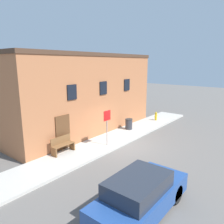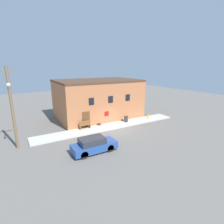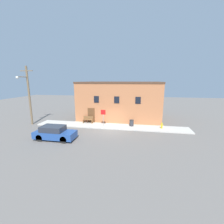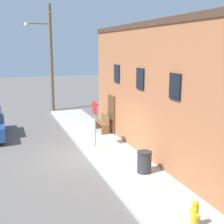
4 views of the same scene
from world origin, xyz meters
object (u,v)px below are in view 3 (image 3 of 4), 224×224
object	(u,v)px
fire_hydrant	(162,125)
utility_pole	(28,94)
bench	(88,120)
trash_bin	(132,123)
parked_car	(55,133)
stop_sign	(103,115)

from	to	relation	value
fire_hydrant	utility_pole	size ratio (longest dim) A/B	0.09
bench	trash_bin	xyz separation A→B (m)	(6.13, -0.36, -0.05)
trash_bin	parked_car	size ratio (longest dim) A/B	0.19
fire_hydrant	bench	world-z (taller)	bench
stop_sign	bench	world-z (taller)	stop_sign
fire_hydrant	parked_car	size ratio (longest dim) A/B	0.18
stop_sign	trash_bin	bearing A→B (deg)	13.12
bench	parked_car	world-z (taller)	parked_car
stop_sign	bench	size ratio (longest dim) A/B	1.61
parked_car	utility_pole	bearing A→B (deg)	144.43
fire_hydrant	trash_bin	bearing A→B (deg)	174.65
bench	utility_pole	size ratio (longest dim) A/B	0.17
parked_car	bench	bearing A→B (deg)	76.12
bench	trash_bin	world-z (taller)	bench
stop_sign	parked_car	world-z (taller)	stop_sign
fire_hydrant	stop_sign	bearing A→B (deg)	-176.21
fire_hydrant	utility_pole	distance (m)	17.97
stop_sign	trash_bin	world-z (taller)	stop_sign
utility_pole	trash_bin	bearing A→B (deg)	5.36
fire_hydrant	parked_car	distance (m)	12.59
fire_hydrant	parked_car	world-z (taller)	parked_car
fire_hydrant	utility_pole	xyz separation A→B (m)	(-17.56, -0.94, 3.73)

